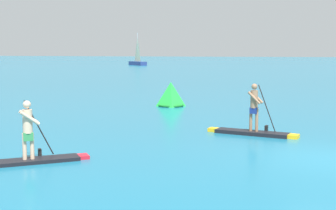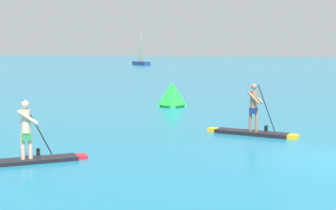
{
  "view_description": "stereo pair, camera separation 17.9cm",
  "coord_description": "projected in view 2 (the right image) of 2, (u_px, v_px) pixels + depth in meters",
  "views": [
    {
      "loc": [
        -0.62,
        -13.87,
        3.03
      ],
      "look_at": [
        -6.16,
        4.4,
        0.86
      ],
      "focal_mm": 51.36,
      "sensor_mm": 36.0,
      "label": 1
    },
    {
      "loc": [
        -0.45,
        -13.81,
        3.03
      ],
      "look_at": [
        -6.16,
        4.4,
        0.86
      ],
      "focal_mm": 51.36,
      "sensor_mm": 36.0,
      "label": 2
    }
  ],
  "objects": [
    {
      "name": "paddleboarder_near_left",
      "position": [
        32.0,
        148.0,
        13.07
      ],
      "size": [
        2.44,
        2.11,
        1.74
      ],
      "rotation": [
        0.0,
        0.0,
        0.69
      ],
      "color": "black",
      "rests_on": "ground"
    },
    {
      "name": "ground",
      "position": [
        332.0,
        160.0,
        13.31
      ],
      "size": [
        440.0,
        440.0,
        0.0
      ],
      "primitive_type": "plane",
      "color": "#196B8C"
    },
    {
      "name": "paddleboarder_mid_center",
      "position": [
        253.0,
        125.0,
        17.28
      ],
      "size": [
        3.36,
        1.14,
        1.86
      ],
      "rotation": [
        0.0,
        0.0,
        -0.2
      ],
      "color": "black",
      "rests_on": "ground"
    },
    {
      "name": "sailboat_left_horizon",
      "position": [
        141.0,
        61.0,
        98.71
      ],
      "size": [
        5.16,
        5.07,
        6.6
      ],
      "rotation": [
        0.0,
        0.0,
        5.51
      ],
      "color": "navy",
      "rests_on": "ground"
    },
    {
      "name": "race_marker_buoy",
      "position": [
        172.0,
        95.0,
        26.16
      ],
      "size": [
        1.5,
        1.5,
        1.33
      ],
      "color": "green",
      "rests_on": "ground"
    }
  ]
}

